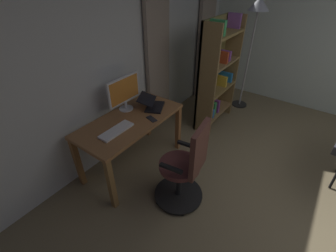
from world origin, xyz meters
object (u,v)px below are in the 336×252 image
office_chair (185,169)px  cell_phone_face_up (152,119)px  desk (131,126)px  floor_lamp (257,18)px  computer_keyboard (116,131)px  bookshelf (216,75)px  laptop (152,104)px  computer_monitor (124,91)px

office_chair → cell_phone_face_up: (-0.24, -0.64, 0.26)m
desk → floor_lamp: size_ratio=0.72×
computer_keyboard → bookshelf: 1.89m
computer_keyboard → laptop: bearing=-178.3°
desk → bookshelf: size_ratio=0.80×
desk → computer_monitor: (-0.15, -0.21, 0.35)m
floor_lamp → desk: bearing=-12.6°
office_chair → laptop: 0.99m
desk → laptop: size_ratio=3.30×
floor_lamp → bookshelf: bearing=-14.6°
computer_keyboard → bookshelf: bookshelf is taller
computer_keyboard → bookshelf: size_ratio=0.24×
office_chair → laptop: office_chair is taller
desk → computer_monitor: size_ratio=2.69×
office_chair → laptop: (-0.47, -0.82, 0.30)m
office_chair → laptop: size_ratio=2.60×
desk → office_chair: (0.10, 0.86, -0.15)m
desk → floor_lamp: (-2.42, 0.54, 0.95)m
laptop → bookshelf: bookshelf is taller
desk → floor_lamp: 2.65m
floor_lamp → office_chair: bearing=7.2°
computer_monitor → bookshelf: size_ratio=0.30×
computer_monitor → bookshelf: (-1.45, 0.53, -0.14)m
office_chair → computer_monitor: (-0.24, -1.06, 0.50)m
cell_phone_face_up → floor_lamp: (-2.27, 0.33, 0.84)m
office_chair → floor_lamp: size_ratio=0.57×
cell_phone_face_up → laptop: bearing=-126.0°
computer_keyboard → floor_lamp: size_ratio=0.22×
computer_keyboard → computer_monitor: bearing=-147.7°
computer_monitor → cell_phone_face_up: (-0.00, 0.42, -0.24)m
laptop → computer_keyboard: bearing=-25.1°
office_chair → cell_phone_face_up: office_chair is taller
office_chair → computer_monitor: bearing=69.2°
computer_monitor → laptop: size_ratio=1.23×
bookshelf → cell_phone_face_up: bearing=-4.4°
cell_phone_face_up → bookshelf: bearing=-168.7°
desk → laptop: (-0.37, 0.04, 0.15)m
computer_monitor → floor_lamp: (-2.27, 0.75, 0.59)m
cell_phone_face_up → bookshelf: 1.46m
desk → bookshelf: bookshelf is taller
desk → cell_phone_face_up: 0.28m
computer_monitor → office_chair: bearing=77.2°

